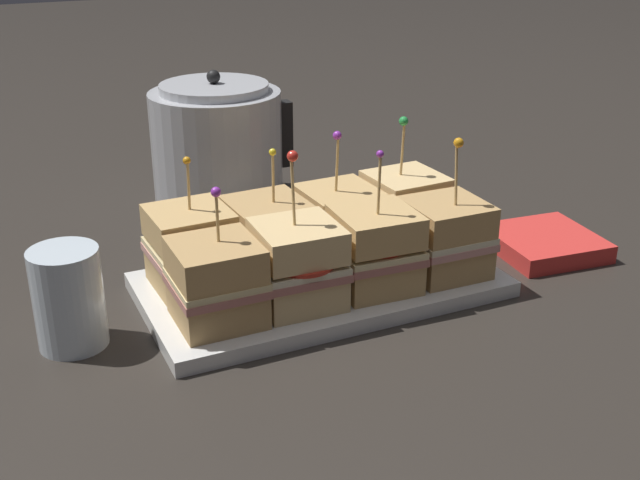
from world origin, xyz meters
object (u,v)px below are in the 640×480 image
at_px(sandwich_front_center_right, 375,250).
at_px(sandwich_back_center_left, 267,236).
at_px(sandwich_back_center_right, 339,223).
at_px(sandwich_back_far_left, 191,248).
at_px(napkin_stack, 544,243).
at_px(sandwich_front_far_left, 216,282).
at_px(sandwich_back_far_right, 405,209).
at_px(drinking_glass, 69,300).
at_px(serving_platter, 320,285).
at_px(sandwich_front_far_right, 445,237).
at_px(kettle_steel, 218,145).
at_px(sandwich_front_center_left, 298,265).

distance_m(sandwich_front_center_right, sandwich_back_center_left, 0.13).
bearing_deg(sandwich_back_center_left, sandwich_back_center_right, 0.63).
distance_m(sandwich_back_far_left, napkin_stack, 0.46).
bearing_deg(sandwich_front_far_left, sandwich_back_center_right, 26.48).
bearing_deg(sandwich_back_far_right, drinking_glass, -172.95).
xyz_separation_m(serving_platter, sandwich_front_far_right, (0.14, -0.05, 0.05)).
bearing_deg(sandwich_front_far_left, kettle_steel, 71.32).
height_order(serving_platter, sandwich_front_center_left, sandwich_front_center_left).
relative_size(sandwich_front_far_right, sandwich_back_far_right, 1.00).
distance_m(sandwich_back_center_left, napkin_stack, 0.37).
bearing_deg(sandwich_front_center_right, kettle_steel, 98.17).
bearing_deg(sandwich_back_far_left, drinking_glass, -160.46).
bearing_deg(sandwich_front_far_right, sandwich_back_far_right, 89.22).
relative_size(sandwich_back_center_left, sandwich_back_far_right, 0.91).
bearing_deg(sandwich_back_center_right, sandwich_back_center_left, -179.37).
height_order(sandwich_front_center_right, drinking_glass, sandwich_front_center_right).
bearing_deg(drinking_glass, serving_platter, 0.94).
relative_size(sandwich_back_center_left, napkin_stack, 1.09).
bearing_deg(serving_platter, sandwich_back_center_left, 135.19).
xyz_separation_m(serving_platter, drinking_glass, (-0.28, -0.00, 0.04)).
relative_size(sandwich_front_center_left, drinking_glass, 1.62).
relative_size(sandwich_back_far_right, napkin_stack, 1.19).
relative_size(sandwich_front_center_right, kettle_steel, 0.76).
relative_size(serving_platter, kettle_steel, 1.91).
xyz_separation_m(sandwich_front_center_right, sandwich_back_center_left, (-0.09, 0.09, -0.00)).
xyz_separation_m(sandwich_back_far_left, sandwich_back_far_right, (0.28, 0.00, 0.00)).
height_order(sandwich_back_far_left, napkin_stack, sandwich_back_far_left).
distance_m(sandwich_front_center_left, drinking_glass, 0.24).
bearing_deg(sandwich_front_far_left, serving_platter, 18.13).
distance_m(sandwich_back_center_left, sandwich_back_far_right, 0.19).
height_order(sandwich_front_center_left, sandwich_back_center_right, sandwich_front_center_left).
height_order(serving_platter, sandwich_back_center_right, sandwich_back_center_right).
relative_size(sandwich_front_far_left, kettle_steel, 0.68).
xyz_separation_m(sandwich_front_center_left, napkin_stack, (0.36, 0.03, -0.05)).
height_order(sandwich_back_far_left, kettle_steel, kettle_steel).
height_order(serving_platter, sandwich_back_far_right, sandwich_back_far_right).
height_order(sandwich_front_center_right, kettle_steel, kettle_steel).
bearing_deg(drinking_glass, sandwich_front_center_right, -7.14).
distance_m(sandwich_front_center_right, sandwich_back_far_left, 0.21).
bearing_deg(sandwich_front_center_left, drinking_glass, 170.07).
xyz_separation_m(sandwich_back_far_right, kettle_steel, (-0.15, 0.30, 0.02)).
bearing_deg(serving_platter, sandwich_front_far_left, -161.87).
bearing_deg(sandwich_back_far_left, sandwich_back_far_right, 0.33).
xyz_separation_m(drinking_glass, napkin_stack, (0.60, -0.02, -0.04)).
distance_m(sandwich_back_far_left, kettle_steel, 0.33).
xyz_separation_m(serving_platter, sandwich_front_far_left, (-0.14, -0.05, 0.05)).
height_order(sandwich_back_center_right, drinking_glass, sandwich_back_center_right).
bearing_deg(sandwich_back_far_right, serving_platter, -161.30).
bearing_deg(sandwich_back_center_left, sandwich_front_far_right, -26.55).
bearing_deg(napkin_stack, sandwich_back_center_left, 169.61).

